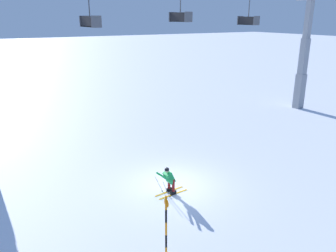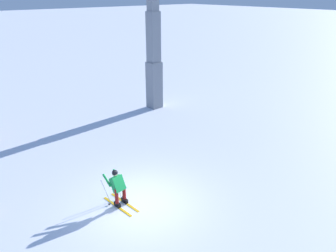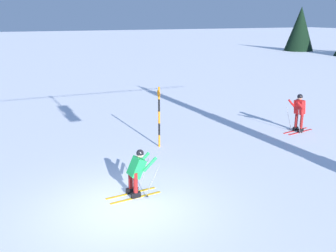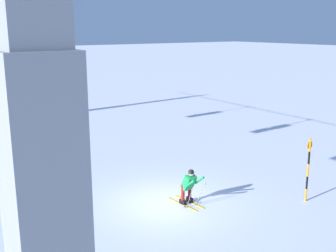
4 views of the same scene
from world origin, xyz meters
name	(u,v)px [view 3 (image 3 of 4)]	position (x,y,z in m)	size (l,w,h in m)	color
ground_plane	(125,208)	(0.00, 0.00, 0.00)	(260.00, 260.00, 0.00)	white
skier_carving_main	(137,170)	(-0.59, -0.66, 0.77)	(1.61, 0.74, 1.47)	yellow
trail_marker_pole	(159,115)	(-2.86, -4.40, 1.29)	(0.07, 0.28, 2.40)	orange
skier_distant_uphill	(299,110)	(-9.34, -3.79, 1.01)	(1.64, 0.75, 1.75)	red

